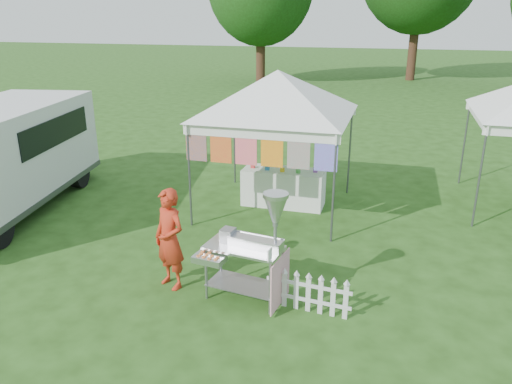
% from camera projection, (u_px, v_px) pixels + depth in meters
% --- Properties ---
extents(ground, '(120.00, 120.00, 0.00)m').
position_uv_depth(ground, '(224.00, 285.00, 7.93)').
color(ground, '#214112').
rests_on(ground, ground).
extents(canopy_main, '(4.24, 4.24, 3.45)m').
position_uv_depth(canopy_main, '(278.00, 70.00, 10.09)').
color(canopy_main, '#59595E').
rests_on(canopy_main, ground).
extents(donut_cart, '(1.35, 0.84, 1.75)m').
position_uv_depth(donut_cart, '(255.00, 239.00, 7.14)').
color(donut_cart, gray).
rests_on(donut_cart, ground).
extents(vendor, '(0.70, 0.60, 1.61)m').
position_uv_depth(vendor, '(170.00, 239.00, 7.65)').
color(vendor, red).
rests_on(vendor, ground).
extents(cargo_van, '(3.06, 5.69, 2.24)m').
position_uv_depth(cargo_van, '(0.00, 156.00, 10.64)').
color(cargo_van, silver).
rests_on(cargo_van, ground).
extents(picket_fence, '(1.26, 0.14, 0.56)m').
position_uv_depth(picket_fence, '(308.00, 294.00, 7.14)').
color(picket_fence, silver).
rests_on(picket_fence, ground).
extents(display_table, '(1.80, 0.70, 0.82)m').
position_uv_depth(display_table, '(283.00, 187.00, 11.14)').
color(display_table, white).
rests_on(display_table, ground).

